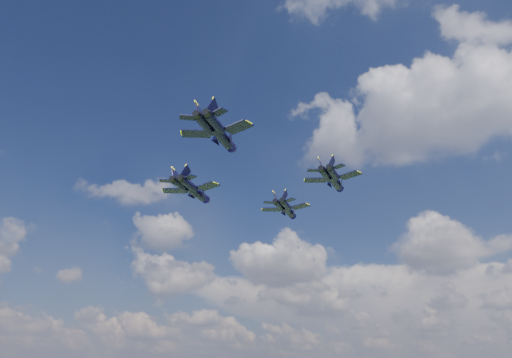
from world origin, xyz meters
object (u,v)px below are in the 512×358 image
at_px(jet_left, 197,192).
at_px(jet_slot, 223,137).
at_px(jet_lead, 288,211).
at_px(jet_right, 335,182).

relative_size(jet_left, jet_slot, 1.00).
xyz_separation_m(jet_lead, jet_left, (-10.41, -20.12, 0.30)).
xyz_separation_m(jet_left, jet_slot, (17.21, -14.17, 2.10)).
bearing_deg(jet_right, jet_left, -174.53).
bearing_deg(jet_slot, jet_lead, 86.21).
bearing_deg(jet_left, jet_lead, 49.69).
height_order(jet_right, jet_slot, jet_slot).
bearing_deg(jet_left, jet_right, 3.59).
relative_size(jet_left, jet_right, 1.15).
bearing_deg(jet_right, jet_slot, -125.90).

